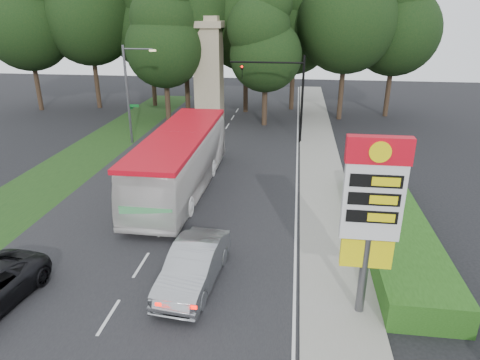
# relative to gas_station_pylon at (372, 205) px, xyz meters

# --- Properties ---
(ground) EXTENTS (120.00, 120.00, 0.00)m
(ground) POSITION_rel_gas_station_pylon_xyz_m (-9.20, -1.99, -4.45)
(ground) COLOR black
(ground) RESTS_ON ground
(road_surface) EXTENTS (14.00, 80.00, 0.02)m
(road_surface) POSITION_rel_gas_station_pylon_xyz_m (-9.20, 10.01, -4.44)
(road_surface) COLOR black
(road_surface) RESTS_ON ground
(sidewalk_right) EXTENTS (3.00, 80.00, 0.12)m
(sidewalk_right) POSITION_rel_gas_station_pylon_xyz_m (-0.70, 10.01, -4.39)
(sidewalk_right) COLOR gray
(sidewalk_right) RESTS_ON ground
(grass_verge_left) EXTENTS (5.00, 50.00, 0.02)m
(grass_verge_left) POSITION_rel_gas_station_pylon_xyz_m (-18.70, 16.01, -4.44)
(grass_verge_left) COLOR #193814
(grass_verge_left) RESTS_ON ground
(hedge) EXTENTS (3.00, 14.00, 1.20)m
(hedge) POSITION_rel_gas_station_pylon_xyz_m (2.30, 6.01, -3.85)
(hedge) COLOR #204913
(hedge) RESTS_ON ground
(gas_station_pylon) EXTENTS (2.10, 0.45, 6.85)m
(gas_station_pylon) POSITION_rel_gas_station_pylon_xyz_m (0.00, 0.00, 0.00)
(gas_station_pylon) COLOR #59595E
(gas_station_pylon) RESTS_ON ground
(traffic_signal_mast) EXTENTS (6.10, 0.35, 7.20)m
(traffic_signal_mast) POSITION_rel_gas_station_pylon_xyz_m (-3.52, 22.00, 0.22)
(traffic_signal_mast) COLOR black
(traffic_signal_mast) RESTS_ON ground
(streetlight_signs) EXTENTS (2.75, 0.98, 8.00)m
(streetlight_signs) POSITION_rel_gas_station_pylon_xyz_m (-16.19, 20.01, -0.01)
(streetlight_signs) COLOR #59595E
(streetlight_signs) RESTS_ON ground
(monument) EXTENTS (3.00, 3.00, 10.05)m
(monument) POSITION_rel_gas_station_pylon_xyz_m (-11.20, 28.01, 0.66)
(monument) COLOR tan
(monument) RESTS_ON ground
(tree_far_west) EXTENTS (8.96, 8.96, 17.60)m
(tree_far_west) POSITION_rel_gas_station_pylon_xyz_m (-31.20, 31.01, 6.24)
(tree_far_west) COLOR #2D2116
(tree_far_west) RESTS_ON ground
(tree_west_near) EXTENTS (8.40, 8.40, 16.50)m
(tree_west_near) POSITION_rel_gas_station_pylon_xyz_m (-19.20, 35.01, 5.57)
(tree_west_near) COLOR #2D2116
(tree_west_near) RESTS_ON ground
(tree_center_right) EXTENTS (9.24, 9.24, 18.15)m
(tree_center_right) POSITION_rel_gas_station_pylon_xyz_m (-8.20, 33.01, 6.57)
(tree_center_right) COLOR #2D2116
(tree_center_right) RESTS_ON ground
(tree_east_near) EXTENTS (8.12, 8.12, 15.95)m
(tree_east_near) POSITION_rel_gas_station_pylon_xyz_m (-3.20, 35.01, 5.23)
(tree_east_near) COLOR #2D2116
(tree_east_near) RESTS_ON ground
(tree_east_mid) EXTENTS (9.52, 9.52, 18.70)m
(tree_east_mid) POSITION_rel_gas_station_pylon_xyz_m (1.80, 31.01, 6.91)
(tree_east_mid) COLOR #2D2116
(tree_east_mid) RESTS_ON ground
(tree_far_east) EXTENTS (8.68, 8.68, 17.05)m
(tree_far_east) POSITION_rel_gas_station_pylon_xyz_m (6.80, 33.01, 5.90)
(tree_far_east) COLOR #2D2116
(tree_far_east) RESTS_ON ground
(tree_monument_left) EXTENTS (7.28, 7.28, 14.30)m
(tree_monument_left) POSITION_rel_gas_station_pylon_xyz_m (-15.20, 27.01, 4.23)
(tree_monument_left) COLOR #2D2116
(tree_monument_left) RESTS_ON ground
(tree_monument_right) EXTENTS (6.72, 6.72, 13.20)m
(tree_monument_right) POSITION_rel_gas_station_pylon_xyz_m (-5.70, 27.51, 3.56)
(tree_monument_right) COLOR #2D2116
(tree_monument_right) RESTS_ON ground
(transit_bus) EXTENTS (3.34, 13.40, 3.72)m
(transit_bus) POSITION_rel_gas_station_pylon_xyz_m (-9.57, 10.60, -2.59)
(transit_bus) COLOR white
(transit_bus) RESTS_ON ground
(sedan_silver) EXTENTS (2.30, 5.40, 1.73)m
(sedan_silver) POSITION_rel_gas_station_pylon_xyz_m (-6.54, 0.99, -3.58)
(sedan_silver) COLOR #989B9F
(sedan_silver) RESTS_ON ground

